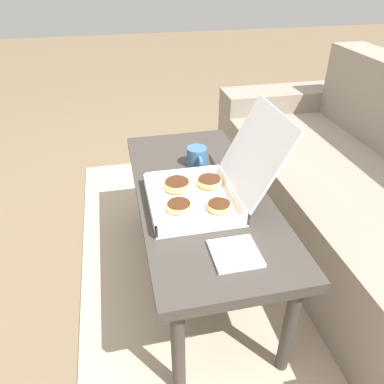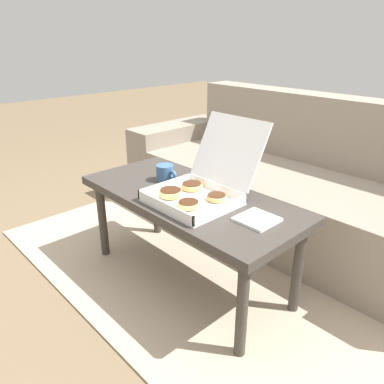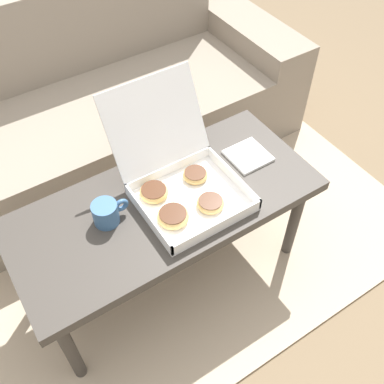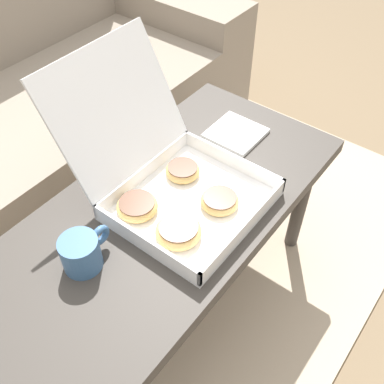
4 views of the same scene
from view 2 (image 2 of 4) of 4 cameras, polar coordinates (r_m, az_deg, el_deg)
name	(u,v)px [view 2 (image 2 of 4)]	position (r m, az deg, el deg)	size (l,w,h in m)	color
ground_plane	(193,277)	(1.96, 0.21, -12.81)	(12.00, 12.00, 0.00)	#756047
area_rug	(232,254)	(2.14, 6.15, -9.41)	(2.28, 1.71, 0.01)	tan
couch	(287,187)	(2.37, 14.22, 0.82)	(2.16, 0.78, 0.81)	gray
coffee_table	(189,204)	(1.73, -0.54, -1.91)	(1.09, 0.49, 0.47)	#3D3833
pastry_box	(200,185)	(1.64, 1.16, 1.03)	(0.35, 0.46, 0.33)	white
coffee_mug	(166,173)	(1.85, -3.95, 2.93)	(0.13, 0.09, 0.08)	#3D6693
napkin_stack	(257,219)	(1.49, 9.88, -4.13)	(0.14, 0.14, 0.01)	white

